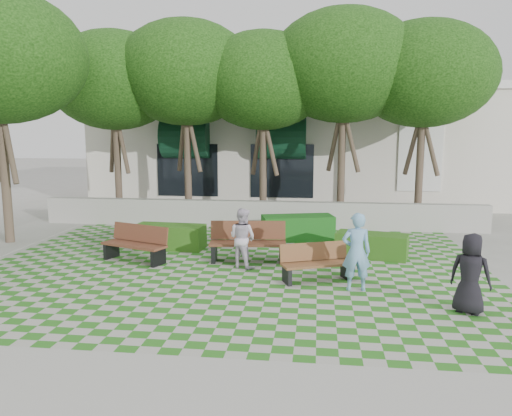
# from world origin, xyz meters

# --- Properties ---
(ground) EXTENTS (90.00, 90.00, 0.00)m
(ground) POSITION_xyz_m (0.00, 0.00, 0.00)
(ground) COLOR gray
(ground) RESTS_ON ground
(lawn) EXTENTS (12.00, 12.00, 0.00)m
(lawn) POSITION_xyz_m (0.00, 1.00, 0.01)
(lawn) COLOR #2B721E
(lawn) RESTS_ON ground
(sidewalk_south) EXTENTS (16.00, 2.00, 0.01)m
(sidewalk_south) POSITION_xyz_m (0.00, -4.70, 0.01)
(sidewalk_south) COLOR #9E9B93
(sidewalk_south) RESTS_ON ground
(retaining_wall) EXTENTS (15.00, 0.36, 0.90)m
(retaining_wall) POSITION_xyz_m (0.00, 6.20, 0.45)
(retaining_wall) COLOR #9E9B93
(retaining_wall) RESTS_ON ground
(bench_east) EXTENTS (1.64, 1.07, 0.82)m
(bench_east) POSITION_xyz_m (1.98, 0.30, 0.39)
(bench_east) COLOR brown
(bench_east) RESTS_ON ground
(bench_mid) EXTENTS (1.95, 0.82, 1.00)m
(bench_mid) POSITION_xyz_m (0.26, 1.75, 0.48)
(bench_mid) COLOR #512D1B
(bench_mid) RESTS_ON ground
(bench_west) EXTENTS (1.82, 1.16, 0.91)m
(bench_west) POSITION_xyz_m (-2.54, 1.40, 0.44)
(bench_west) COLOR #542C1D
(bench_west) RESTS_ON ground
(hedge_east) EXTENTS (1.92, 1.15, 0.63)m
(hedge_east) POSITION_xyz_m (3.40, 2.53, 0.32)
(hedge_east) COLOR #234E15
(hedge_east) RESTS_ON ground
(hedge_midright) EXTENTS (2.25, 1.36, 0.74)m
(hedge_midright) POSITION_xyz_m (1.41, 4.38, 0.37)
(hedge_midright) COLOR #144E16
(hedge_midright) RESTS_ON ground
(hedge_midleft) EXTENTS (1.97, 0.91, 0.67)m
(hedge_midleft) POSITION_xyz_m (-2.08, 2.81, 0.34)
(hedge_midleft) COLOR #265316
(hedge_midleft) RESTS_ON ground
(person_blue) EXTENTS (0.62, 0.44, 1.63)m
(person_blue) POSITION_xyz_m (2.79, -0.28, 0.81)
(person_blue) COLOR #6FA3CC
(person_blue) RESTS_ON ground
(person_dark) EXTENTS (0.85, 0.75, 1.47)m
(person_dark) POSITION_xyz_m (4.72, -1.35, 0.74)
(person_dark) COLOR black
(person_dark) RESTS_ON ground
(person_white) EXTENTS (0.88, 0.81, 1.44)m
(person_white) POSITION_xyz_m (0.21, 1.16, 0.72)
(person_white) COLOR silver
(person_white) RESTS_ON ground
(tree_row) EXTENTS (17.70, 13.40, 7.41)m
(tree_row) POSITION_xyz_m (-1.86, 5.95, 5.18)
(tree_row) COLOR #47382B
(tree_row) RESTS_ON ground
(building) EXTENTS (18.00, 8.92, 5.15)m
(building) POSITION_xyz_m (0.93, 14.08, 2.52)
(building) COLOR beige
(building) RESTS_ON ground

